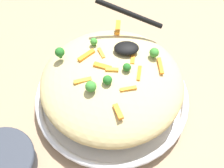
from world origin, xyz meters
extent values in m
plane|color=#9E7F60|center=(0.00, 0.00, 0.00)|extent=(2.40, 2.40, 0.00)
cylinder|color=silver|center=(0.00, 0.00, 0.01)|extent=(0.34, 0.34, 0.02)
torus|color=silver|center=(0.00, 0.00, 0.03)|extent=(0.37, 0.37, 0.02)
torus|color=black|center=(0.00, 0.00, 0.03)|extent=(0.36, 0.36, 0.00)
ellipsoid|color=#D1BA7A|center=(0.00, 0.00, 0.08)|extent=(0.33, 0.32, 0.10)
cube|color=orange|center=(-0.02, 0.01, 0.13)|extent=(0.04, 0.02, 0.01)
cube|color=orange|center=(0.02, 0.13, 0.12)|extent=(0.02, 0.04, 0.01)
cube|color=orange|center=(0.03, -0.05, 0.13)|extent=(0.04, 0.01, 0.01)
cube|color=orange|center=(-0.02, 0.05, 0.13)|extent=(0.02, 0.03, 0.01)
cube|color=orange|center=(0.00, 0.00, 0.13)|extent=(0.03, 0.01, 0.01)
cube|color=orange|center=(0.06, -0.01, 0.13)|extent=(0.01, 0.04, 0.01)
cube|color=orange|center=(-0.06, -0.02, 0.13)|extent=(0.04, 0.02, 0.01)
cube|color=orange|center=(-0.06, 0.05, 0.13)|extent=(0.04, 0.04, 0.01)
cube|color=orange|center=(0.11, 0.01, 0.12)|extent=(0.01, 0.04, 0.01)
cube|color=orange|center=(0.01, -0.10, 0.12)|extent=(0.02, 0.04, 0.01)
cube|color=orange|center=(0.05, 0.04, 0.13)|extent=(0.01, 0.04, 0.01)
cylinder|color=#205B1C|center=(0.03, 0.00, 0.13)|extent=(0.01, 0.01, 0.01)
sphere|color=#236B23|center=(0.03, 0.00, 0.14)|extent=(0.02, 0.02, 0.02)
cylinder|color=#377928|center=(-0.04, 0.08, 0.12)|extent=(0.01, 0.01, 0.01)
sphere|color=#3D8E33|center=(-0.04, 0.08, 0.13)|extent=(0.02, 0.02, 0.02)
cylinder|color=#205B1C|center=(-0.01, -0.03, 0.13)|extent=(0.01, 0.01, 0.01)
sphere|color=#236B23|center=(-0.01, -0.03, 0.14)|extent=(0.02, 0.02, 0.02)
cylinder|color=#377928|center=(-0.04, -0.05, 0.13)|extent=(0.01, 0.01, 0.01)
sphere|color=#3D8E33|center=(-0.04, -0.05, 0.14)|extent=(0.02, 0.02, 0.02)
cylinder|color=#377928|center=(0.09, 0.04, 0.12)|extent=(0.01, 0.01, 0.01)
sphere|color=#3D8E33|center=(0.09, 0.04, 0.13)|extent=(0.02, 0.02, 0.02)
cylinder|color=#205B1C|center=(-0.11, 0.05, 0.13)|extent=(0.01, 0.01, 0.01)
sphere|color=#236B23|center=(-0.11, 0.05, 0.14)|extent=(0.02, 0.02, 0.02)
ellipsoid|color=black|center=(0.03, 0.05, 0.14)|extent=(0.06, 0.04, 0.02)
cylinder|color=black|center=(0.04, 0.13, 0.17)|extent=(0.16, 0.03, 0.07)
cylinder|color=#333842|center=(-0.24, -0.16, 0.03)|extent=(0.14, 0.14, 0.05)
camera|label=1|loc=(-0.01, -0.40, 0.65)|focal=48.98mm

